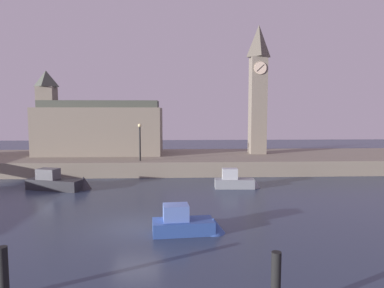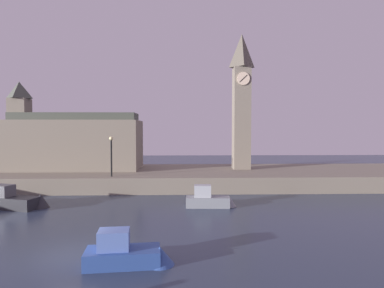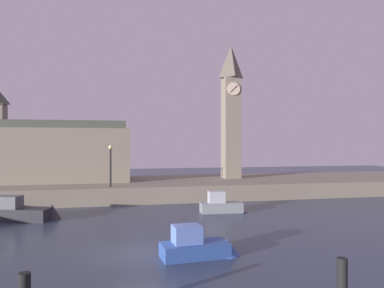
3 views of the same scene
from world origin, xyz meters
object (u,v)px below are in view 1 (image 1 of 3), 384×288
at_px(clock_tower, 258,88).
at_px(streetlamp, 140,138).
at_px(boat_tour_blue, 189,224).
at_px(mooring_post_right, 276,285).
at_px(boat_cruiser_grey, 237,181).
at_px(parliament_hall, 97,128).
at_px(boat_barge_dark, 61,182).
at_px(mooring_post_left, 3,273).

xyz_separation_m(clock_tower, streetlamp, (-12.96, -5.66, -5.31)).
bearing_deg(boat_tour_blue, streetlamp, 104.63).
distance_m(mooring_post_right, boat_cruiser_grey, 17.94).
xyz_separation_m(parliament_hall, streetlamp, (5.50, -5.95, -0.72)).
bearing_deg(clock_tower, mooring_post_right, -102.18).
bearing_deg(boat_barge_dark, mooring_post_left, -77.39).
bearing_deg(mooring_post_right, boat_cruiser_grey, 83.63).
relative_size(streetlamp, mooring_post_left, 2.06).
height_order(streetlamp, mooring_post_right, streetlamp).
height_order(clock_tower, boat_cruiser_grey, clock_tower).
bearing_deg(mooring_post_right, mooring_post_left, 170.65).
bearing_deg(boat_cruiser_grey, parliament_hall, 140.07).
relative_size(boat_cruiser_grey, boat_barge_dark, 0.68).
bearing_deg(streetlamp, boat_barge_dark, -135.50).
bearing_deg(mooring_post_left, boat_tour_blue, 42.92).
relative_size(boat_tour_blue, boat_cruiser_grey, 1.03).
bearing_deg(streetlamp, parliament_hall, 132.73).
distance_m(clock_tower, mooring_post_left, 32.77).
xyz_separation_m(clock_tower, boat_barge_dark, (-18.79, -11.39, -8.55)).
bearing_deg(streetlamp, mooring_post_left, -95.50).
bearing_deg(mooring_post_left, boat_cruiser_grey, 56.70).
height_order(boat_tour_blue, boat_cruiser_grey, boat_cruiser_grey).
height_order(streetlamp, boat_tour_blue, streetlamp).
distance_m(streetlamp, mooring_post_left, 22.53).
xyz_separation_m(parliament_hall, boat_tour_blue, (9.75, -22.25, -4.02)).
relative_size(mooring_post_right, boat_tour_blue, 0.53).
bearing_deg(boat_barge_dark, streetlamp, 44.50).
bearing_deg(boat_cruiser_grey, mooring_post_right, -96.37).
bearing_deg(mooring_post_right, parliament_hall, 112.25).
distance_m(mooring_post_left, boat_tour_blue, 8.74).
bearing_deg(clock_tower, streetlamp, -156.41).
height_order(parliament_hall, boat_tour_blue, parliament_hall).
xyz_separation_m(mooring_post_left, mooring_post_right, (8.77, -1.44, 0.13)).
bearing_deg(parliament_hall, boat_barge_dark, -91.63).
xyz_separation_m(parliament_hall, mooring_post_left, (3.36, -28.19, -3.63)).
bearing_deg(parliament_hall, boat_tour_blue, -66.33).
xyz_separation_m(boat_cruiser_grey, boat_barge_dark, (-14.45, 0.13, 0.02)).
height_order(boat_cruiser_grey, boat_barge_dark, boat_barge_dark).
relative_size(clock_tower, boat_tour_blue, 3.77).
distance_m(clock_tower, boat_cruiser_grey, 15.00).
bearing_deg(streetlamp, mooring_post_right, -74.37).
relative_size(parliament_hall, boat_barge_dark, 2.51).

